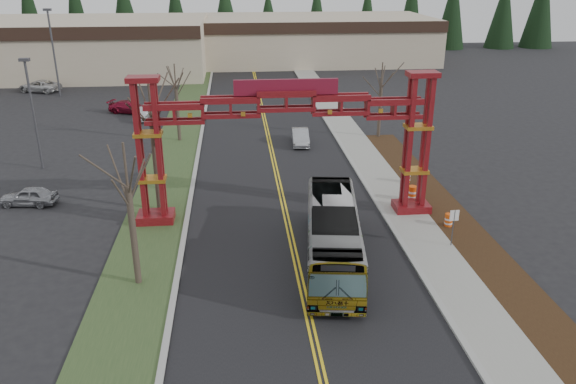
{
  "coord_description": "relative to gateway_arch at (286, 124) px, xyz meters",
  "views": [
    {
      "loc": [
        -2.94,
        -13.87,
        14.58
      ],
      "look_at": [
        -0.34,
        13.21,
        3.6
      ],
      "focal_mm": 35.0,
      "sensor_mm": 36.0,
      "label": 1
    }
  ],
  "objects": [
    {
      "name": "silver_sedan",
      "position": [
        2.66,
        15.23,
        -5.32
      ],
      "size": [
        1.61,
        4.11,
        1.33
      ],
      "primitive_type": "imported",
      "rotation": [
        0.0,
        0.0,
        -0.05
      ],
      "color": "#A5A8AD",
      "rests_on": "ground"
    },
    {
      "name": "parked_car_mid_a",
      "position": [
        -14.12,
        28.13,
        -5.33
      ],
      "size": [
        4.83,
        3.11,
        1.3
      ],
      "primitive_type": "imported",
      "rotation": [
        0.0,
        0.0,
        1.26
      ],
      "color": "maroon",
      "rests_on": "ground"
    },
    {
      "name": "parked_car_far_a",
      "position": [
        -12.12,
        25.3,
        -5.37
      ],
      "size": [
        2.09,
        3.9,
        1.22
      ],
      "primitive_type": "imported",
      "rotation": [
        0.0,
        0.0,
        -0.23
      ],
      "color": "silver",
      "rests_on": "ground"
    },
    {
      "name": "parked_car_near_a",
      "position": [
        -16.6,
        3.48,
        -5.36
      ],
      "size": [
        3.77,
        1.87,
        1.24
      ],
      "primitive_type": "imported",
      "rotation": [
        0.0,
        0.0,
        4.6
      ],
      "color": "#9A9BA1",
      "rests_on": "ground"
    },
    {
      "name": "gateway_arch",
      "position": [
        0.0,
        0.0,
        0.0
      ],
      "size": [
        18.2,
        1.6,
        8.9
      ],
      "color": "#580B0D",
      "rests_on": "ground"
    },
    {
      "name": "lane_line_left",
      "position": [
        -0.12,
        7.0,
        -5.96
      ],
      "size": [
        0.12,
        100.0,
        0.01
      ],
      "primitive_type": "cube",
      "color": "yellow",
      "rests_on": "road"
    },
    {
      "name": "barrel_south",
      "position": [
        9.52,
        -2.49,
        -5.54
      ],
      "size": [
        0.48,
        0.48,
        0.88
      ],
      "color": "#F3520D",
      "rests_on": "ground"
    },
    {
      "name": "curb_left",
      "position": [
        -6.15,
        7.0,
        -5.91
      ],
      "size": [
        0.3,
        110.0,
        0.15
      ],
      "primitive_type": "cube",
      "color": "#A4A5A0",
      "rests_on": "ground"
    },
    {
      "name": "grass_median",
      "position": [
        -8.0,
        7.0,
        -5.94
      ],
      "size": [
        4.0,
        110.0,
        0.08
      ],
      "primitive_type": "cube",
      "color": "#314924",
      "rests_on": "ground"
    },
    {
      "name": "landscape_strip",
      "position": [
        10.2,
        -8.0,
        -5.92
      ],
      "size": [
        2.6,
        50.0,
        0.12
      ],
      "primitive_type": "cube",
      "color": "black",
      "rests_on": "ground"
    },
    {
      "name": "barrel_north",
      "position": [
        9.15,
        4.85,
        -5.5
      ],
      "size": [
        0.52,
        0.52,
        0.97
      ],
      "color": "#F3520D",
      "rests_on": "ground"
    },
    {
      "name": "conifer_treeline",
      "position": [
        0.25,
        74.0,
        0.5
      ],
      "size": [
        116.1,
        5.6,
        13.0
      ],
      "color": "black",
      "rests_on": "ground"
    },
    {
      "name": "curb_right",
      "position": [
        6.15,
        7.0,
        -5.91
      ],
      "size": [
        0.3,
        110.0,
        0.15
      ],
      "primitive_type": "cube",
      "color": "#A4A5A0",
      "rests_on": "ground"
    },
    {
      "name": "lane_line_right",
      "position": [
        0.12,
        7.0,
        -5.96
      ],
      "size": [
        0.12,
        100.0,
        0.01
      ],
      "primitive_type": "cube",
      "color": "yellow",
      "rests_on": "road"
    },
    {
      "name": "retail_building_west",
      "position": [
        -30.0,
        53.96,
        -2.22
      ],
      "size": [
        46.0,
        22.3,
        7.5
      ],
      "color": "#BDAD90",
      "rests_on": "ground"
    },
    {
      "name": "transit_bus",
      "position": [
        1.89,
        -5.96,
        -4.43
      ],
      "size": [
        4.07,
        11.37,
        3.1
      ],
      "primitive_type": "imported",
      "rotation": [
        0.0,
        0.0,
        -0.13
      ],
      "color": "#A3A6AB",
      "rests_on": "ground"
    },
    {
      "name": "bare_tree_median_mid",
      "position": [
        -8.0,
        1.8,
        0.05
      ],
      "size": [
        3.26,
        3.26,
        8.23
      ],
      "color": "#382D26",
      "rests_on": "ground"
    },
    {
      "name": "bare_tree_median_far",
      "position": [
        -8.0,
        17.28,
        -1.15
      ],
      "size": [
        3.0,
        3.0,
        6.84
      ],
      "color": "#382D26",
      "rests_on": "ground"
    },
    {
      "name": "bare_tree_median_near",
      "position": [
        -8.0,
        -7.23,
        -0.84
      ],
      "size": [
        3.18,
        3.18,
        7.27
      ],
      "color": "#382D26",
      "rests_on": "ground"
    },
    {
      "name": "light_pole_far",
      "position": [
        -23.86,
        37.41,
        -0.14
      ],
      "size": [
        0.88,
        0.44,
        10.1
      ],
      "color": "#3F3F44",
      "rests_on": "ground"
    },
    {
      "name": "sidewalk_right",
      "position": [
        7.6,
        7.0,
        -5.91
      ],
      "size": [
        2.6,
        110.0,
        0.14
      ],
      "primitive_type": "cube",
      "color": "gray",
      "rests_on": "ground"
    },
    {
      "name": "barrel_mid",
      "position": [
        8.54,
        1.57,
        -5.43
      ],
      "size": [
        0.6,
        0.6,
        1.11
      ],
      "color": "#F3520D",
      "rests_on": "ground"
    },
    {
      "name": "light_pole_near",
      "position": [
        -17.97,
        10.82,
        -1.11
      ],
      "size": [
        0.73,
        0.37,
        8.42
      ],
      "color": "#3F3F44",
      "rests_on": "ground"
    },
    {
      "name": "bare_tree_right_far",
      "position": [
        10.0,
        16.58,
        -1.18
      ],
      "size": [
        2.98,
        2.98,
        6.8
      ],
      "color": "#382D26",
      "rests_on": "ground"
    },
    {
      "name": "street_sign",
      "position": [
        8.76,
        -5.0,
        -4.36
      ],
      "size": [
        0.51,
        0.07,
        2.26
      ],
      "color": "#3F3F44",
      "rests_on": "ground"
    },
    {
      "name": "retail_building_east",
      "position": [
        10.0,
        61.95,
        -2.47
      ],
      "size": [
        38.0,
        20.3,
        7.0
      ],
      "color": "#BDAD90",
      "rests_on": "ground"
    },
    {
      "name": "road",
      "position": [
        -0.0,
        7.0,
        -5.97
      ],
      "size": [
        12.0,
        110.0,
        0.02
      ],
      "primitive_type": "cube",
      "color": "black",
      "rests_on": "ground"
    },
    {
      "name": "parked_car_far_b",
      "position": [
        -27.06,
        40.3,
        -5.26
      ],
      "size": [
        5.75,
        4.14,
        1.45
      ],
      "primitive_type": "imported",
      "rotation": [
        0.0,
        0.0,
        4.34
      ],
      "color": "silver",
      "rests_on": "ground"
    }
  ]
}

